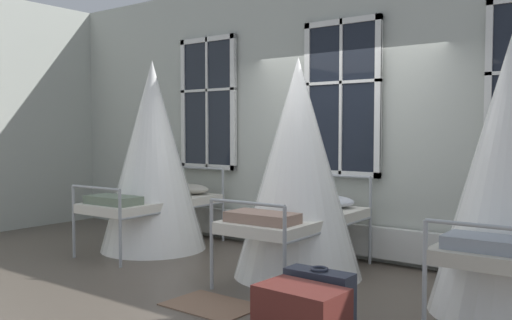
% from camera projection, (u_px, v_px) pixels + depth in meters
% --- Properties ---
extents(ground, '(20.97, 20.97, 0.00)m').
position_uv_depth(ground, '(286.00, 277.00, 5.85)').
color(ground, brown).
extents(back_wall_with_windows, '(9.99, 0.10, 3.58)m').
position_uv_depth(back_wall_with_windows, '(346.00, 111.00, 6.78)').
color(back_wall_with_windows, '#B2B7AD').
rests_on(back_wall_with_windows, ground).
extents(window_bank, '(5.35, 0.10, 2.81)m').
position_uv_depth(window_bank, '(341.00, 166.00, 6.72)').
color(window_bank, black).
rests_on(window_bank, ground).
extents(cot_first, '(1.36, 1.90, 2.45)m').
position_uv_depth(cot_first, '(153.00, 158.00, 7.21)').
color(cot_first, '#9EA3A8').
rests_on(cot_first, ground).
extents(cot_second, '(1.36, 1.90, 2.32)m').
position_uv_depth(cot_second, '(298.00, 170.00, 5.87)').
color(cot_second, '#9EA3A8').
rests_on(cot_second, ground).
extents(rug_second, '(0.81, 0.57, 0.01)m').
position_uv_depth(rug_second, '(211.00, 305.00, 4.90)').
color(rug_second, brown).
rests_on(rug_second, ground).
extents(suitcase_dark, '(0.56, 0.21, 0.47)m').
position_uv_depth(suitcase_dark, '(319.00, 298.00, 4.40)').
color(suitcase_dark, '#2D3342').
rests_on(suitcase_dark, ground).
extents(travel_trunk, '(0.66, 0.43, 0.41)m').
position_uv_depth(travel_trunk, '(301.00, 314.00, 4.06)').
color(travel_trunk, '#5B231E').
rests_on(travel_trunk, ground).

